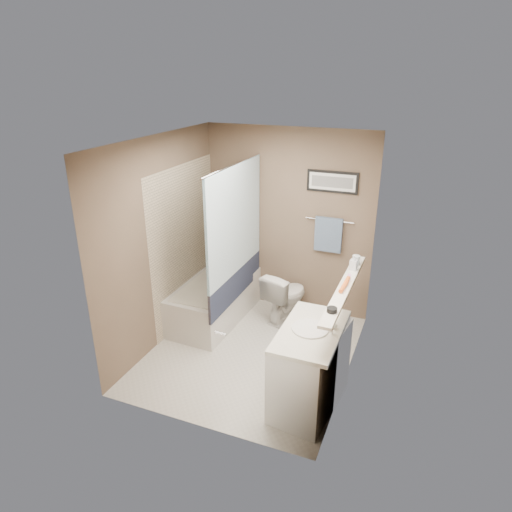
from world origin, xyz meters
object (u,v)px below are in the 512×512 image
at_px(candle_bowl_near, 332,310).
at_px(hair_brush_front, 344,287).
at_px(bathtub, 216,299).
at_px(glass_jar, 356,260).
at_px(vanity, 310,370).
at_px(hair_brush_back, 346,282).
at_px(toilet, 286,296).
at_px(soap_bottle, 354,262).

bearing_deg(candle_bowl_near, hair_brush_front, 90.00).
bearing_deg(candle_bowl_near, bathtub, 144.25).
relative_size(bathtub, glass_jar, 15.00).
bearing_deg(candle_bowl_near, vanity, 152.33).
xyz_separation_m(candle_bowl_near, hair_brush_back, (0.00, 0.58, 0.00)).
relative_size(candle_bowl_near, glass_jar, 0.90).
relative_size(candle_bowl_near, hair_brush_front, 0.41).
height_order(hair_brush_front, hair_brush_back, same).
xyz_separation_m(toilet, candle_bowl_near, (0.92, -1.57, 0.80)).
bearing_deg(glass_jar, candle_bowl_near, -90.00).
bearing_deg(vanity, hair_brush_back, 75.71).
xyz_separation_m(toilet, soap_bottle, (0.92, -0.62, 0.86)).
bearing_deg(toilet, hair_brush_front, 146.94).
height_order(hair_brush_front, soap_bottle, soap_bottle).
relative_size(bathtub, soap_bottle, 9.41).
bearing_deg(candle_bowl_near, soap_bottle, 90.00).
xyz_separation_m(toilet, hair_brush_back, (0.92, -0.99, 0.80)).
xyz_separation_m(bathtub, vanity, (1.60, -1.19, 0.15)).
xyz_separation_m(candle_bowl_near, glass_jar, (0.00, 1.09, 0.03)).
xyz_separation_m(bathtub, glass_jar, (1.79, -0.19, 0.92)).
distance_m(vanity, soap_bottle, 1.18).
bearing_deg(candle_bowl_near, hair_brush_back, 90.00).
xyz_separation_m(toilet, glass_jar, (0.92, -0.48, 0.83)).
xyz_separation_m(bathtub, toilet, (0.86, 0.29, 0.08)).
distance_m(hair_brush_front, glass_jar, 0.62).
xyz_separation_m(vanity, hair_brush_back, (0.19, 0.48, 0.74)).
bearing_deg(vanity, toilet, 123.16).
height_order(candle_bowl_near, hair_brush_front, hair_brush_front).
xyz_separation_m(toilet, vanity, (0.74, -1.48, 0.07)).
bearing_deg(soap_bottle, vanity, -102.23).
relative_size(hair_brush_front, hair_brush_back, 1.00).
xyz_separation_m(vanity, soap_bottle, (0.19, 0.85, 0.79)).
xyz_separation_m(hair_brush_front, hair_brush_back, (0.00, 0.11, 0.00)).
distance_m(bathtub, soap_bottle, 2.05).
relative_size(hair_brush_back, soap_bottle, 1.38).
bearing_deg(glass_jar, vanity, -100.52).
distance_m(candle_bowl_near, hair_brush_front, 0.47).
distance_m(toilet, candle_bowl_near, 1.99).
distance_m(bathtub, toilet, 0.91).
bearing_deg(glass_jar, soap_bottle, -90.00).
bearing_deg(soap_bottle, hair_brush_front, -90.00).
bearing_deg(hair_brush_back, vanity, -110.96).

